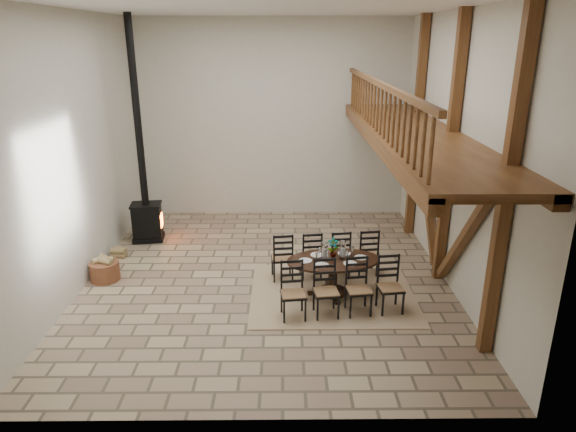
{
  "coord_description": "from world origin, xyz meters",
  "views": [
    {
      "loc": [
        0.32,
        -9.21,
        4.53
      ],
      "look_at": [
        0.41,
        0.4,
        1.16
      ],
      "focal_mm": 32.0,
      "sensor_mm": 36.0,
      "label": 1
    }
  ],
  "objects_px": {
    "dining_table": "(333,276)",
    "log_stack": "(119,253)",
    "wood_stove": "(145,195)",
    "log_basket": "(105,270)"
  },
  "relations": [
    {
      "from": "log_stack",
      "to": "wood_stove",
      "type": "bearing_deg",
      "value": 67.93
    },
    {
      "from": "dining_table",
      "to": "log_stack",
      "type": "height_order",
      "value": "dining_table"
    },
    {
      "from": "dining_table",
      "to": "wood_stove",
      "type": "relative_size",
      "value": 0.46
    },
    {
      "from": "dining_table",
      "to": "log_basket",
      "type": "bearing_deg",
      "value": 164.59
    },
    {
      "from": "wood_stove",
      "to": "log_stack",
      "type": "relative_size",
      "value": 15.15
    },
    {
      "from": "wood_stove",
      "to": "log_stack",
      "type": "height_order",
      "value": "wood_stove"
    },
    {
      "from": "dining_table",
      "to": "log_stack",
      "type": "distance_m",
      "value": 4.8
    },
    {
      "from": "dining_table",
      "to": "log_basket",
      "type": "relative_size",
      "value": 4.09
    },
    {
      "from": "wood_stove",
      "to": "log_basket",
      "type": "bearing_deg",
      "value": -106.24
    },
    {
      "from": "dining_table",
      "to": "log_stack",
      "type": "relative_size",
      "value": 7.03
    }
  ]
}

